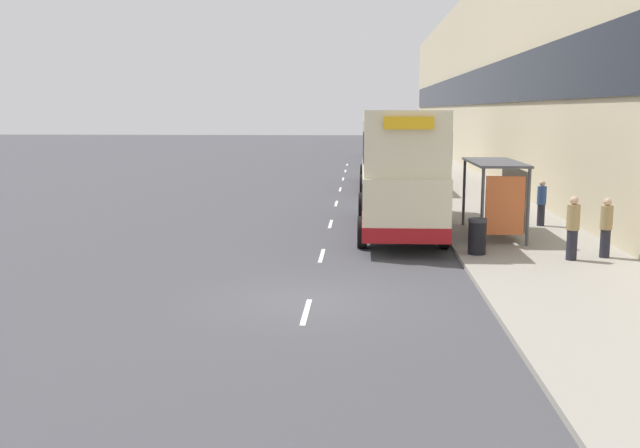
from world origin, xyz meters
TOP-DOWN VIEW (x-y plane):
  - ground_plane at (0.00, 0.00)m, footprint 220.00×220.00m
  - pavement at (6.50, 38.50)m, footprint 5.00×93.00m
  - terrace_facade at (10.49, 38.50)m, footprint 3.10×93.00m
  - lane_mark_0 at (0.00, -0.92)m, footprint 0.12×2.00m
  - lane_mark_1 at (0.00, 5.10)m, footprint 0.12×2.00m
  - lane_mark_2 at (0.00, 11.13)m, footprint 0.12×2.00m
  - lane_mark_3 at (0.00, 17.15)m, footprint 0.12×2.00m
  - lane_mark_4 at (0.00, 23.17)m, footprint 0.12×2.00m
  - lane_mark_5 at (0.00, 29.20)m, footprint 0.12×2.00m
  - lane_mark_6 at (0.00, 35.22)m, footprint 0.12×2.00m
  - lane_mark_7 at (0.00, 41.25)m, footprint 0.12×2.00m
  - bus_shelter at (5.77, 7.99)m, footprint 1.60×4.20m
  - double_decker_bus_near at (2.47, 9.59)m, footprint 2.85×10.18m
  - double_decker_bus_ahead at (2.50, 24.68)m, footprint 2.85×10.85m
  - car_0 at (2.84, 42.25)m, footprint 2.03×4.21m
  - car_1 at (2.34, 51.60)m, footprint 2.07×3.88m
  - pedestrian_at_shelter at (7.07, 4.27)m, footprint 0.36×0.36m
  - pedestrian_1 at (7.70, 10.33)m, footprint 0.33×0.33m
  - pedestrian_2 at (8.12, 4.68)m, footprint 0.34×0.34m
  - litter_bin at (4.55, 4.95)m, footprint 0.55×0.55m

SIDE VIEW (x-z plane):
  - ground_plane at x=0.00m, z-range 0.00..0.00m
  - lane_mark_0 at x=0.00m, z-range 0.00..0.01m
  - lane_mark_1 at x=0.00m, z-range 0.00..0.01m
  - lane_mark_2 at x=0.00m, z-range 0.00..0.01m
  - lane_mark_3 at x=0.00m, z-range 0.00..0.01m
  - lane_mark_4 at x=0.00m, z-range 0.00..0.01m
  - lane_mark_5 at x=0.00m, z-range 0.00..0.01m
  - lane_mark_6 at x=0.00m, z-range 0.00..0.01m
  - lane_mark_7 at x=0.00m, z-range 0.00..0.01m
  - pavement at x=6.50m, z-range 0.00..0.14m
  - litter_bin at x=4.55m, z-range 0.14..1.19m
  - car_1 at x=2.34m, z-range -0.02..1.78m
  - car_0 at x=2.84m, z-range -0.02..1.80m
  - pedestrian_1 at x=7.70m, z-range 0.16..1.81m
  - pedestrian_2 at x=8.12m, z-range 0.16..1.87m
  - pedestrian_at_shelter at x=7.07m, z-range 0.16..1.96m
  - bus_shelter at x=5.77m, z-range 0.64..3.12m
  - double_decker_bus_near at x=2.47m, z-range 0.13..4.43m
  - double_decker_bus_ahead at x=2.50m, z-range 0.13..4.43m
  - terrace_facade at x=10.49m, z-range 0.00..13.10m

